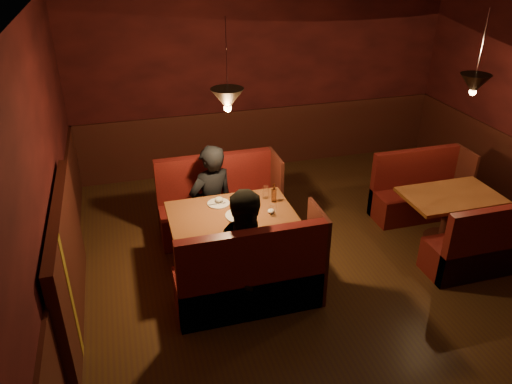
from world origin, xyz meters
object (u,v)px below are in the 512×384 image
object	(u,v)px
main_bench_far	(220,209)
diner_a	(211,182)
diner_b	(250,236)
main_table	(232,224)
second_bench_far	(418,195)
second_table	(449,207)
main_bench_near	(252,282)
second_bench_near	(485,250)

from	to	relation	value
main_bench_far	diner_a	distance (m)	0.54
main_bench_far	diner_b	bearing A→B (deg)	-89.78
main_table	diner_b	world-z (taller)	diner_b
second_bench_far	second_table	bearing A→B (deg)	-92.20
main_table	second_table	size ratio (longest dim) A/B	1.19
main_bench_far	diner_b	distance (m)	1.57
main_bench_far	diner_b	world-z (taller)	diner_b
main_bench_far	main_bench_near	world-z (taller)	same
second_bench_far	diner_b	xyz separation A→B (m)	(-2.75, -1.19, 0.55)
main_bench_far	diner_a	xyz separation A→B (m)	(-0.13, -0.18, 0.50)
diner_a	main_bench_far	bearing A→B (deg)	-144.72
main_bench_far	second_bench_far	world-z (taller)	main_bench_far
second_table	second_bench_far	distance (m)	0.73
main_bench_far	second_bench_near	xyz separation A→B (m)	(2.76, -1.70, -0.04)
second_bench_far	diner_b	distance (m)	3.05
main_bench_near	diner_b	xyz separation A→B (m)	(0.01, 0.10, 0.51)
diner_a	diner_b	xyz separation A→B (m)	(0.14, -1.31, 0.01)
main_bench_near	second_table	size ratio (longest dim) A/B	1.31
diner_a	second_table	bearing A→B (deg)	145.31
main_bench_near	diner_a	size ratio (longest dim) A/B	0.92
main_bench_near	second_table	distance (m)	2.80
main_table	diner_a	distance (m)	0.67
main_bench_near	second_bench_near	bearing A→B (deg)	-2.29
second_bench_near	diner_a	bearing A→B (deg)	152.24
second_table	main_table	bearing A→B (deg)	175.80
second_table	diner_b	size ratio (longest dim) A/B	0.70
second_bench_far	second_bench_near	world-z (taller)	same
main_table	main_bench_near	distance (m)	0.83
diner_a	second_bench_near	bearing A→B (deg)	133.49
main_table	second_bench_near	xyz separation A→B (m)	(2.77, -0.90, -0.28)
main_bench_far	main_bench_near	xyz separation A→B (m)	(0.00, -1.59, 0.00)
second_table	second_bench_far	bearing A→B (deg)	87.80
second_bench_far	diner_b	world-z (taller)	diner_b
main_bench_near	second_bench_near	size ratio (longest dim) A/B	1.18
second_table	diner_b	world-z (taller)	diner_b
second_bench_far	diner_a	xyz separation A→B (m)	(-2.89, 0.11, 0.54)
second_bench_far	diner_a	size ratio (longest dim) A/B	0.78
main_bench_far	main_bench_near	size ratio (longest dim) A/B	1.00
main_bench_far	second_bench_far	bearing A→B (deg)	-6.05
main_table	main_bench_near	size ratio (longest dim) A/B	0.91
second_table	diner_b	bearing A→B (deg)	-169.79
second_table	second_bench_near	world-z (taller)	second_bench_near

